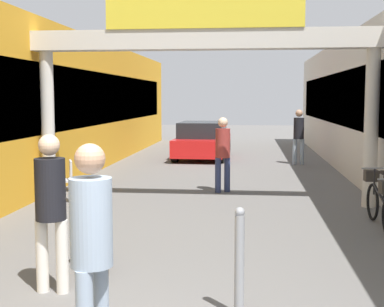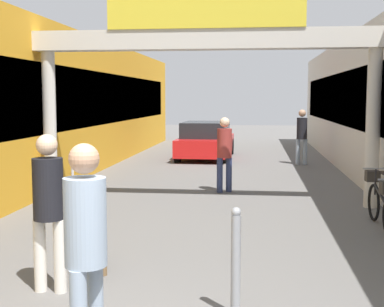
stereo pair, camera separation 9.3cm
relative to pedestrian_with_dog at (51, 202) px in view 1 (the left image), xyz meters
The scene contains 11 objects.
storefront_left 9.48m from the pedestrian_with_dog, 113.84° to the left, with size 3.00×26.00×3.96m.
arcade_sign_gateway 5.78m from the pedestrian_with_dog, 76.38° to the left, with size 7.40×0.47×4.22m.
pedestrian_with_dog is the anchor object (origin of this frame).
pedestrian_companion 1.89m from the pedestrian_with_dog, 59.45° to the right, with size 0.42×0.42×1.85m.
pedestrian_carrying_crate 6.87m from the pedestrian_with_dog, 76.59° to the left, with size 0.46×0.46×1.75m.
pedestrian_elderly_walking 12.78m from the pedestrian_with_dog, 72.57° to the left, with size 0.39×0.36×1.82m.
dog_on_leash 1.05m from the pedestrian_with_dog, 75.01° to the left, with size 0.70×0.81×0.59m.
bicycle_black_farthest 5.81m from the pedestrian_with_dog, 39.61° to the left, with size 0.46×1.69×0.98m.
bollard_post_metal 2.22m from the pedestrian_with_dog, 11.67° to the right, with size 0.10×0.10×1.12m.
cafe_chair_aluminium_nearer 5.37m from the pedestrian_with_dog, 107.67° to the left, with size 0.52×0.52×0.89m.
parked_car_red 13.72m from the pedestrian_with_dog, 87.85° to the left, with size 1.91×4.06×1.33m.
Camera 1 is at (0.92, -3.31, 2.21)m, focal length 50.00 mm.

